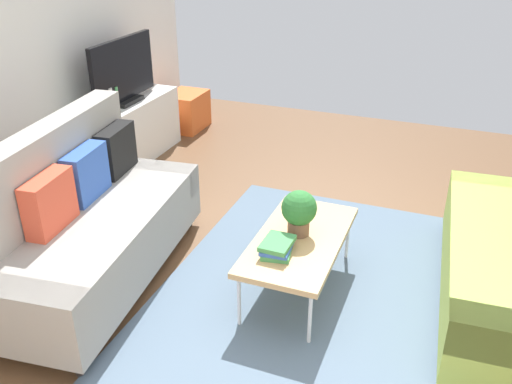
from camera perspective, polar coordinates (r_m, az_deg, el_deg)
The scene contains 15 objects.
ground_plane at distance 3.89m, azimuth 6.04°, elevation -10.67°, with size 7.68×7.68×0.00m, color brown.
area_rug at distance 3.87m, azimuth 6.92°, elevation -10.84°, with size 2.90×2.20×0.01m, color slate.
couch_beige at distance 3.99m, azimuth -17.22°, elevation -3.01°, with size 1.98×1.06×1.10m.
coffee_table at distance 3.73m, azimuth 4.48°, elevation -5.06°, with size 1.10×0.56×0.42m.
tv_console at distance 5.92m, azimuth -13.04°, elevation 6.03°, with size 1.40×0.44×0.64m, color silver.
tv at distance 5.72m, azimuth -13.53°, elevation 11.92°, with size 1.00×0.20×0.64m.
storage_trunk at distance 6.79m, azimuth -7.16°, elevation 8.30°, with size 0.52×0.40×0.44m, color orange.
potted_plant at distance 3.67m, azimuth 4.46°, elevation -1.93°, with size 0.24×0.24×0.32m.
table_book_0 at distance 3.54m, azimuth 2.20°, elevation -6.05°, with size 0.24×0.18×0.03m, color #3F8C4C.
table_book_1 at distance 3.53m, azimuth 2.20°, elevation -5.67°, with size 0.24×0.18×0.02m, color #3359B2.
table_book_2 at distance 3.51m, azimuth 2.21°, elevation -5.29°, with size 0.24×0.18×0.03m, color #3F8C4C.
vase_0 at distance 5.38m, azimuth -17.31°, elevation 7.94°, with size 0.09×0.09×0.16m, color silver.
vase_1 at distance 5.49m, azimuth -16.38°, elevation 8.36°, with size 0.09×0.09×0.15m, color #33B29E.
bottle_0 at distance 5.54m, azimuth -14.75°, elevation 9.18°, with size 0.05×0.05×0.23m, color silver.
bottle_1 at distance 5.62m, azimuth -14.17°, elevation 9.42°, with size 0.04×0.04×0.22m, color #3F8C4C.
Camera 1 is at (-3.00, -0.74, 2.36)m, focal length 38.81 mm.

